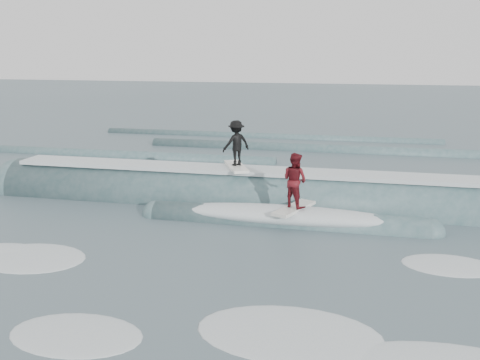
# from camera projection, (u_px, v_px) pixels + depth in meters

# --- Properties ---
(ground) EXTENTS (160.00, 160.00, 0.00)m
(ground) POSITION_uv_depth(u_px,v_px,m) (189.00, 277.00, 13.48)
(ground) COLOR #3E535A
(ground) RESTS_ON ground
(breaking_wave) EXTENTS (21.28, 4.02, 2.47)m
(breaking_wave) POSITION_uv_depth(u_px,v_px,m) (250.00, 203.00, 19.74)
(breaking_wave) COLOR #345459
(breaking_wave) RESTS_ON ground
(surfer_black) EXTENTS (1.33, 2.05, 1.77)m
(surfer_black) POSITION_uv_depth(u_px,v_px,m) (236.00, 145.00, 19.60)
(surfer_black) COLOR white
(surfer_black) RESTS_ON ground
(surfer_red) EXTENTS (1.27, 2.06, 1.89)m
(surfer_red) POSITION_uv_depth(u_px,v_px,m) (295.00, 183.00, 17.17)
(surfer_red) COLOR silver
(surfer_red) RESTS_ON ground
(whitewater) EXTENTS (14.31, 7.35, 0.10)m
(whitewater) POSITION_uv_depth(u_px,v_px,m) (206.00, 299.00, 12.26)
(whitewater) COLOR silver
(whitewater) RESTS_ON ground
(far_swells) EXTENTS (35.99, 8.65, 0.80)m
(far_swells) POSITION_uv_depth(u_px,v_px,m) (238.00, 149.00, 30.80)
(far_swells) COLOR #345459
(far_swells) RESTS_ON ground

